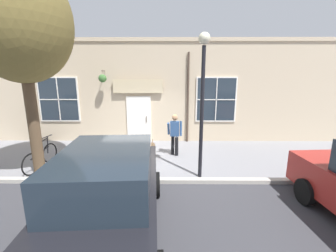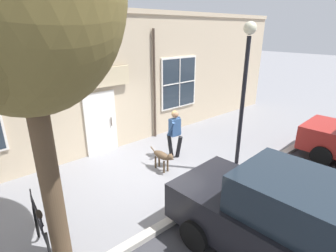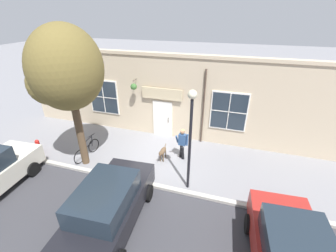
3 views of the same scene
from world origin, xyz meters
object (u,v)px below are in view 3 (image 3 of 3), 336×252
object	(u,v)px
street_tree_by_curb	(64,71)
leaning_bicycle	(87,150)
street_lamp	(191,127)
dog_on_leash	(163,152)
fire_hydrant	(38,146)
parked_car_mid_block	(109,206)
pedestrian_walking	(182,141)

from	to	relation	value
street_tree_by_curb	leaning_bicycle	size ratio (longest dim) A/B	3.52
leaning_bicycle	street_lamp	bearing A→B (deg)	82.95
dog_on_leash	street_lamp	size ratio (longest dim) A/B	0.25
fire_hydrant	parked_car_mid_block	bearing A→B (deg)	64.24
pedestrian_walking	leaning_bicycle	xyz separation A→B (m)	(1.25, -4.47, -0.57)
dog_on_leash	fire_hydrant	size ratio (longest dim) A/B	1.37
fire_hydrant	dog_on_leash	bearing A→B (deg)	101.86
leaning_bicycle	pedestrian_walking	bearing A→B (deg)	105.62
pedestrian_walking	leaning_bicycle	bearing A→B (deg)	-74.38
street_tree_by_curb	leaning_bicycle	distance (m)	4.01
street_lamp	fire_hydrant	size ratio (longest dim) A/B	5.39
street_tree_by_curb	leaning_bicycle	world-z (taller)	street_tree_by_curb
parked_car_mid_block	street_tree_by_curb	bearing A→B (deg)	-131.43
street_tree_by_curb	pedestrian_walking	bearing A→B (deg)	111.99
dog_on_leash	street_tree_by_curb	distance (m)	5.42
leaning_bicycle	street_tree_by_curb	bearing A→B (deg)	11.93
pedestrian_walking	dog_on_leash	xyz separation A→B (m)	(0.42, -0.85, -0.49)
leaning_bicycle	parked_car_mid_block	distance (m)	4.52
street_tree_by_curb	street_lamp	size ratio (longest dim) A/B	1.48
pedestrian_walking	parked_car_mid_block	bearing A→B (deg)	-16.56
dog_on_leash	fire_hydrant	distance (m)	6.28
street_tree_by_curb	fire_hydrant	world-z (taller)	street_tree_by_curb
dog_on_leash	street_lamp	bearing A→B (deg)	46.87
pedestrian_walking	leaning_bicycle	world-z (taller)	pedestrian_walking
street_lamp	fire_hydrant	xyz separation A→B (m)	(-0.18, -7.72, -2.38)
dog_on_leash	street_tree_by_curb	size ratio (longest dim) A/B	0.17
dog_on_leash	fire_hydrant	xyz separation A→B (m)	(1.29, -6.15, -0.06)
parked_car_mid_block	leaning_bicycle	bearing A→B (deg)	-135.42
pedestrian_walking	fire_hydrant	bearing A→B (deg)	-76.25
dog_on_leash	parked_car_mid_block	distance (m)	4.08
pedestrian_walking	leaning_bicycle	size ratio (longest dim) A/B	0.92
pedestrian_walking	fire_hydrant	xyz separation A→B (m)	(1.71, -7.00, -0.55)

